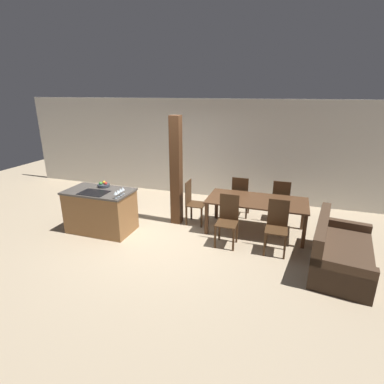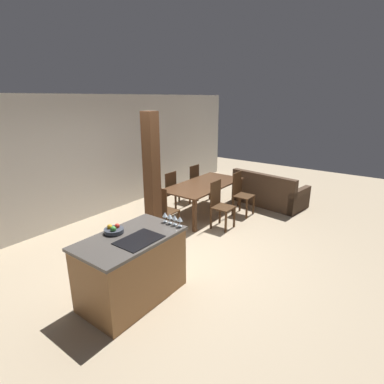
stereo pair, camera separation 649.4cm
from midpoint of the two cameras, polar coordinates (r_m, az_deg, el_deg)
name	(u,v)px [view 2 (the right image)]	position (r m, az deg, el deg)	size (l,w,h in m)	color
ground_plane	(181,254)	(4.97, -38.80, -20.52)	(16.00, 16.00, 0.00)	tan
wall_back	(79,160)	(7.03, -47.08, 0.35)	(11.20, 0.08, 2.70)	silver
kitchen_island	(132,267)	(4.55, -56.28, -21.44)	(1.40, 0.82, 0.92)	olive
fruit_bowl	(114,230)	(4.56, -58.45, -14.67)	(0.26, 0.26, 0.11)	#383D47
wine_glass_near	(180,219)	(3.94, -49.49, -15.15)	(0.08, 0.08, 0.14)	silver
wine_glass_middle	(175,218)	(4.02, -49.62, -14.60)	(0.08, 0.08, 0.14)	silver
wine_glass_far	(170,216)	(4.10, -49.74, -14.07)	(0.08, 0.08, 0.14)	silver
wine_glass_end	(165,215)	(4.18, -49.85, -13.55)	(0.08, 0.08, 0.14)	silver
dining_table	(204,187)	(5.84, -24.84, -5.30)	(2.06, 1.00, 0.73)	#51331E
dining_chair_near_left	(220,204)	(5.12, -25.17, -10.16)	(0.40, 0.40, 1.00)	#472D19
dining_chair_near_right	(241,193)	(5.55, -16.81, -7.01)	(0.40, 0.40, 1.00)	#472D19
dining_chair_far_left	(167,192)	(6.34, -31.56, -5.84)	(0.40, 0.40, 1.00)	#472D19
dining_chair_far_right	(191,183)	(6.69, -24.31, -3.59)	(0.40, 0.40, 1.00)	#472D19
dining_chair_head_end	(164,210)	(5.45, -37.75, -10.60)	(0.40, 0.40, 1.00)	#472D19
couch	(269,194)	(6.10, -7.20, -6.56)	(1.13, 1.85, 0.85)	#473323
timber_post	(152,181)	(5.07, -42.82, -5.09)	(0.23, 0.23, 2.41)	#4C2D19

